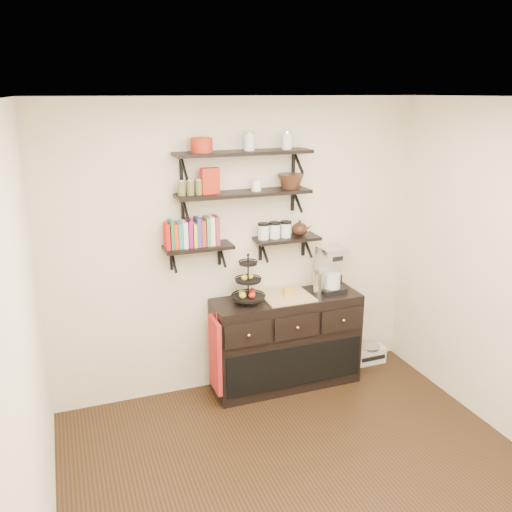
{
  "coord_description": "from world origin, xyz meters",
  "views": [
    {
      "loc": [
        -1.52,
        -2.8,
        2.73
      ],
      "look_at": [
        -0.06,
        1.15,
        1.45
      ],
      "focal_mm": 38.0,
      "sensor_mm": 36.0,
      "label": 1
    }
  ],
  "objects_px": {
    "radio": "(369,354)",
    "fruit_stand": "(248,287)",
    "coffee_maker": "(330,270)",
    "sideboard": "(286,341)"
  },
  "relations": [
    {
      "from": "coffee_maker",
      "to": "radio",
      "type": "bearing_deg",
      "value": 2.7
    },
    {
      "from": "fruit_stand",
      "to": "coffee_maker",
      "type": "relative_size",
      "value": 1.01
    },
    {
      "from": "radio",
      "to": "fruit_stand",
      "type": "bearing_deg",
      "value": -177.35
    },
    {
      "from": "sideboard",
      "to": "radio",
      "type": "xyz_separation_m",
      "value": [
        1.0,
        0.09,
        -0.36
      ]
    },
    {
      "from": "sideboard",
      "to": "radio",
      "type": "height_order",
      "value": "sideboard"
    },
    {
      "from": "fruit_stand",
      "to": "radio",
      "type": "relative_size",
      "value": 1.38
    },
    {
      "from": "sideboard",
      "to": "fruit_stand",
      "type": "height_order",
      "value": "fruit_stand"
    },
    {
      "from": "sideboard",
      "to": "coffee_maker",
      "type": "height_order",
      "value": "coffee_maker"
    },
    {
      "from": "coffee_maker",
      "to": "sideboard",
      "type": "bearing_deg",
      "value": -179.9
    },
    {
      "from": "coffee_maker",
      "to": "radio",
      "type": "relative_size",
      "value": 1.36
    }
  ]
}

